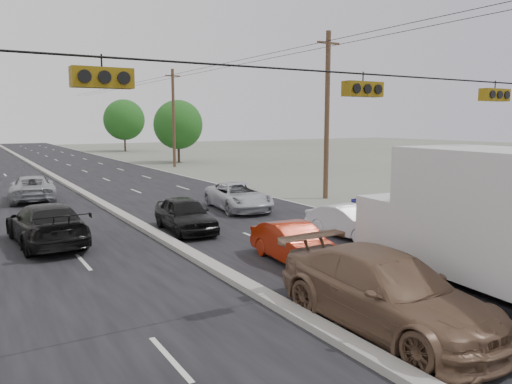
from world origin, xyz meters
TOP-DOWN VIEW (x-y plane):
  - ground at (0.00, 0.00)m, footprint 200.00×200.00m
  - road_surface at (0.00, 30.00)m, footprint 20.00×160.00m
  - center_median at (0.00, 30.00)m, footprint 0.50×160.00m
  - utility_pole_right_b at (12.50, 15.00)m, footprint 1.60×0.30m
  - utility_pole_right_c at (12.50, 40.00)m, footprint 1.60×0.30m
  - traffic_signals at (1.40, 0.00)m, footprint 25.00×0.30m
  - tree_right_mid at (15.00, 45.00)m, footprint 5.60×5.60m
  - tree_right_far at (16.00, 70.00)m, footprint 6.40×6.40m
  - box_truck at (4.77, -1.32)m, footprint 3.44×8.14m
  - tan_sedan at (1.40, -1.07)m, footprint 2.46×5.93m
  - red_sedan at (2.68, 4.37)m, footprint 1.66×4.06m
  - queue_car_a at (1.40, 10.66)m, footprint 2.02×4.46m
  - queue_car_b at (6.70, 6.23)m, footprint 1.68×4.02m
  - queue_car_c at (5.92, 14.16)m, footprint 3.01×5.45m
  - queue_car_d at (9.10, 5.61)m, footprint 2.15×4.62m
  - oncoming_near at (-4.06, 11.21)m, footprint 2.60×5.71m
  - oncoming_far at (-3.12, 23.24)m, footprint 3.06×5.62m

SIDE VIEW (x-z plane):
  - ground at x=0.00m, z-range 0.00..0.00m
  - road_surface at x=0.00m, z-range -0.01..0.01m
  - center_median at x=0.00m, z-range 0.00..0.20m
  - queue_car_b at x=6.70m, z-range 0.00..1.29m
  - queue_car_d at x=9.10m, z-range 0.00..1.30m
  - red_sedan at x=2.68m, z-range 0.00..1.31m
  - queue_car_c at x=5.92m, z-range 0.00..1.44m
  - queue_car_a at x=1.40m, z-range 0.00..1.48m
  - oncoming_far at x=-3.12m, z-range 0.00..1.50m
  - oncoming_near at x=-4.06m, z-range 0.00..1.62m
  - tan_sedan at x=1.40m, z-range 0.00..1.71m
  - box_truck at x=4.77m, z-range 0.05..4.08m
  - tree_right_mid at x=15.00m, z-range 0.77..7.91m
  - tree_right_far at x=16.00m, z-range 0.88..9.04m
  - utility_pole_right_b at x=12.50m, z-range 0.11..10.11m
  - utility_pole_right_c at x=12.50m, z-range 0.11..10.11m
  - traffic_signals at x=1.40m, z-range 5.22..5.77m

